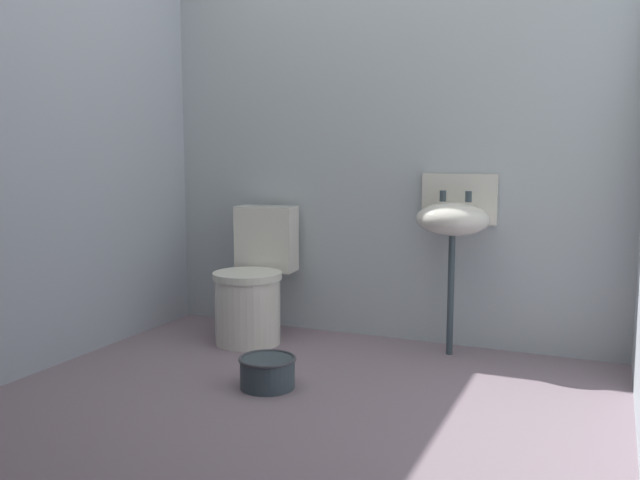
{
  "coord_description": "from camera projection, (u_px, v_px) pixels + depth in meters",
  "views": [
    {
      "loc": [
        1.25,
        -2.58,
        1.11
      ],
      "look_at": [
        0.0,
        0.31,
        0.7
      ],
      "focal_mm": 37.99,
      "sensor_mm": 36.0,
      "label": 1
    }
  ],
  "objects": [
    {
      "name": "sink",
      "position": [
        454.0,
        218.0,
        3.67
      ],
      "size": [
        0.42,
        0.35,
        0.99
      ],
      "color": "#344147",
      "rests_on": "ground"
    },
    {
      "name": "bucket",
      "position": [
        268.0,
        371.0,
        3.2
      ],
      "size": [
        0.28,
        0.28,
        0.15
      ],
      "color": "#344147",
      "rests_on": "ground"
    },
    {
      "name": "ground_plane",
      "position": [
        292.0,
        414.0,
        2.99
      ],
      "size": [
        3.17,
        2.85,
        0.08
      ],
      "primitive_type": "cube",
      "color": "gray"
    },
    {
      "name": "wall_left",
      "position": [
        50.0,
        142.0,
        3.49
      ],
      "size": [
        0.1,
        2.65,
        2.33
      ],
      "primitive_type": "cube",
      "color": "#A6AFBA",
      "rests_on": "ground"
    },
    {
      "name": "toilet_near_wall",
      "position": [
        254.0,
        286.0,
        4.0
      ],
      "size": [
        0.44,
        0.63,
        0.78
      ],
      "rotation": [
        0.0,
        0.0,
        3.24
      ],
      "color": "silver",
      "rests_on": "ground"
    },
    {
      "name": "wall_back",
      "position": [
        385.0,
        143.0,
        3.99
      ],
      "size": [
        3.17,
        0.1,
        2.33
      ],
      "primitive_type": "cube",
      "color": "#ACB6B9",
      "rests_on": "ground"
    }
  ]
}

